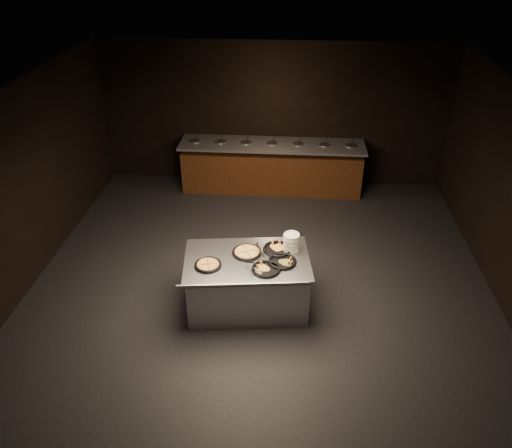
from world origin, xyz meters
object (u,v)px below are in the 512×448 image
object	(u,v)px
plate_stack	(291,242)
pan_cheese_whole	(247,252)
pan_veggie_whole	(208,265)
serving_counter	(247,284)

from	to	relation	value
plate_stack	pan_cheese_whole	xyz separation A→B (m)	(-0.61, -0.13, -0.11)
plate_stack	pan_veggie_whole	bearing A→B (deg)	-156.94
serving_counter	plate_stack	world-z (taller)	plate_stack
serving_counter	plate_stack	distance (m)	0.86
serving_counter	pan_veggie_whole	world-z (taller)	pan_veggie_whole
serving_counter	plate_stack	size ratio (longest dim) A/B	7.21
pan_veggie_whole	pan_cheese_whole	bearing A→B (deg)	34.43
pan_cheese_whole	serving_counter	bearing A→B (deg)	-84.45
plate_stack	pan_cheese_whole	size ratio (longest dim) A/B	0.61
plate_stack	pan_cheese_whole	bearing A→B (deg)	-167.81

